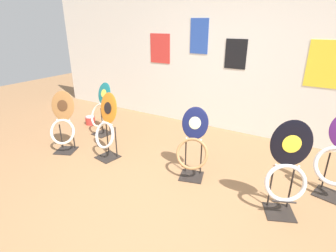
{
  "coord_description": "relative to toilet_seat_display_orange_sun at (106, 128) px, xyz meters",
  "views": [
    {
      "loc": [
        1.39,
        -1.83,
        1.81
      ],
      "look_at": [
        -0.25,
        0.87,
        0.55
      ],
      "focal_mm": 28.0,
      "sensor_mm": 36.0,
      "label": 1
    }
  ],
  "objects": [
    {
      "name": "toilet_seat_display_jazz_black",
      "position": [
        2.31,
        0.02,
        0.04
      ],
      "size": [
        0.41,
        0.37,
        1.0
      ],
      "color": "black",
      "rests_on": "ground_plane"
    },
    {
      "name": "toilet_seat_display_orange_sun",
      "position": [
        0.0,
        0.0,
        0.0
      ],
      "size": [
        0.4,
        0.33,
        0.93
      ],
      "color": "black",
      "rests_on": "ground_plane"
    },
    {
      "name": "toilet_seat_display_woodgrain",
      "position": [
        -0.7,
        -0.18,
        -0.04
      ],
      "size": [
        0.45,
        0.41,
        0.89
      ],
      "color": "black",
      "rests_on": "ground_plane"
    },
    {
      "name": "wall_back",
      "position": [
        1.07,
        1.91,
        0.85
      ],
      "size": [
        8.0,
        0.07,
        2.6
      ],
      "color": "silver",
      "rests_on": "ground_plane"
    },
    {
      "name": "toilet_seat_display_teal_sax",
      "position": [
        -0.68,
        0.58,
        -0.06
      ],
      "size": [
        0.44,
        0.35,
        0.88
      ],
      "color": "black",
      "rests_on": "ground_plane"
    },
    {
      "name": "paint_can",
      "position": [
        -1.21,
        0.79,
        -0.37
      ],
      "size": [
        0.18,
        0.18,
        0.16
      ],
      "color": "red",
      "rests_on": "ground_plane"
    },
    {
      "name": "toilet_seat_display_navy_moon",
      "position": [
        1.24,
        0.18,
        -0.03
      ],
      "size": [
        0.44,
        0.42,
        0.87
      ],
      "color": "black",
      "rests_on": "ground_plane"
    },
    {
      "name": "ground_plane",
      "position": [
        1.07,
        -0.58,
        -0.45
      ],
      "size": [
        14.0,
        14.0,
        0.0
      ],
      "primitive_type": "plane",
      "color": "#8E6642"
    }
  ]
}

